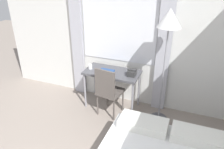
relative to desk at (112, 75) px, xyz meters
The scene contains 7 objects.
wall_back_with_window 0.77m from the desk, 77.01° to the left, with size 5.16×0.13×2.70m.
desk is the anchor object (origin of this frame).
desk_chair 0.32m from the desk, 82.45° to the right, with size 0.46×0.46×0.94m.
standing_lamp 1.35m from the desk, ahead, with size 0.36×0.36×1.94m.
telephone 0.40m from the desk, ahead, with size 0.16×0.16×0.12m.
book 0.14m from the desk, 141.61° to the right, with size 0.27×0.22×0.02m.
mug 0.44m from the desk, behind, with size 0.07×0.07×0.08m.
Camera 1 is at (1.22, -0.52, 2.46)m, focal length 35.00 mm.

